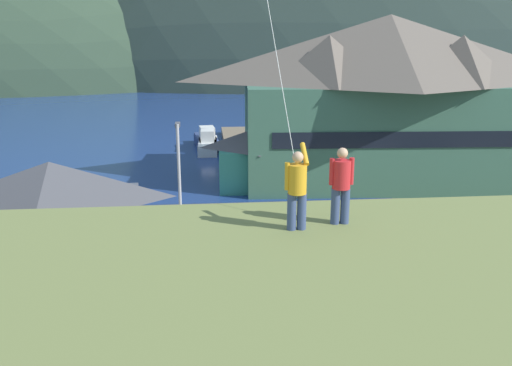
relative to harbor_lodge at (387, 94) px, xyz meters
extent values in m
plane|color=#66604C|center=(-12.25, -23.18, -6.59)|extent=(600.00, 600.00, 0.00)
cube|color=gray|center=(-12.25, -18.18, -6.54)|extent=(40.00, 20.00, 0.10)
cube|color=navy|center=(-12.25, 36.82, -6.57)|extent=(360.00, 84.00, 0.03)
ellipsoid|color=#2D3D33|center=(3.81, 97.71, -6.59)|extent=(90.84, 72.37, 48.69)
ellipsoid|color=#2D3D33|center=(19.80, 85.36, -6.59)|extent=(143.69, 60.63, 88.12)
ellipsoid|color=#3D4C38|center=(29.36, 92.33, -6.59)|extent=(132.46, 54.66, 68.02)
cube|color=#38604C|center=(0.01, 0.14, -2.85)|extent=(21.67, 11.85, 7.49)
cube|color=black|center=(-0.28, -5.25, -2.47)|extent=(17.93, 1.05, 1.10)
pyramid|color=#60564C|center=(0.01, 0.14, 3.31)|extent=(23.00, 12.98, 4.83)
pyramid|color=#60564C|center=(-4.84, -1.48, 2.61)|extent=(6.21, 6.21, 3.38)
pyramid|color=#60564C|center=(4.65, -1.99, 2.61)|extent=(6.21, 6.21, 3.38)
cube|color=#474C56|center=(-20.62, -15.92, -4.70)|extent=(7.58, 5.66, 3.77)
pyramid|color=#47474C|center=(-20.62, -15.92, -1.89)|extent=(8.20, 6.22, 1.85)
cube|color=black|center=(-20.48, -18.59, -5.27)|extent=(1.10, 0.12, 2.64)
cube|color=#338475|center=(-9.99, -1.72, -5.06)|extent=(5.54, 4.13, 3.06)
pyramid|color=#47474C|center=(-9.99, -1.72, -2.83)|extent=(5.99, 4.54, 1.39)
cube|color=black|center=(-10.05, -3.73, -5.52)|extent=(1.10, 0.09, 2.14)
cube|color=#70604C|center=(-10.26, 13.46, -6.24)|extent=(3.20, 13.91, 0.70)
cube|color=silver|center=(-13.45, 10.99, -6.14)|extent=(1.91, 5.56, 0.90)
cube|color=white|center=(-13.45, 10.99, -5.61)|extent=(1.86, 5.39, 0.16)
cube|color=silver|center=(-13.46, 10.57, -4.98)|extent=(1.28, 1.69, 1.10)
cube|color=silver|center=(-6.68, 16.70, -6.14)|extent=(2.62, 7.72, 0.90)
cube|color=white|center=(-6.68, 16.70, -5.61)|extent=(2.54, 7.49, 0.16)
cube|color=silver|center=(-6.69, 16.13, -4.98)|extent=(1.77, 2.34, 1.10)
cube|color=navy|center=(-13.55, 12.75, -6.14)|extent=(2.64, 6.22, 0.90)
cube|color=navy|center=(-13.55, 12.75, -5.61)|extent=(2.56, 6.03, 0.16)
cube|color=silver|center=(-13.49, 12.30, -4.98)|extent=(1.56, 1.96, 1.10)
cube|color=silver|center=(-3.83, -23.40, -5.77)|extent=(4.28, 1.99, 0.80)
cube|color=beige|center=(-3.68, -23.41, -5.02)|extent=(2.17, 1.69, 0.70)
cube|color=black|center=(-3.68, -23.41, -5.05)|extent=(2.21, 1.73, 0.32)
cylinder|color=black|center=(-5.15, -22.42, -6.17)|extent=(0.65, 0.25, 0.64)
cylinder|color=black|center=(-5.23, -24.26, -6.17)|extent=(0.65, 0.25, 0.64)
cylinder|color=black|center=(-2.42, -22.55, -6.17)|extent=(0.65, 0.25, 0.64)
cube|color=navy|center=(-11.94, -21.49, -5.77)|extent=(4.24, 1.89, 0.80)
cube|color=navy|center=(-11.79, -21.49, -5.02)|extent=(2.14, 1.65, 0.70)
cube|color=black|center=(-11.79, -21.49, -5.05)|extent=(2.18, 1.68, 0.32)
cylinder|color=black|center=(-13.32, -20.61, -6.17)|extent=(0.64, 0.23, 0.64)
cylinder|color=black|center=(-13.28, -22.44, -6.17)|extent=(0.64, 0.23, 0.64)
cylinder|color=black|center=(-10.59, -20.55, -6.17)|extent=(0.64, 0.23, 0.64)
cylinder|color=black|center=(-10.55, -22.38, -6.17)|extent=(0.64, 0.23, 0.64)
cube|color=silver|center=(-10.66, -16.99, -5.77)|extent=(4.21, 1.83, 0.80)
cube|color=beige|center=(-10.51, -16.99, -5.02)|extent=(2.11, 1.61, 0.70)
cube|color=black|center=(-10.51, -16.99, -5.05)|extent=(2.15, 1.65, 0.32)
cylinder|color=black|center=(-12.02, -16.06, -6.17)|extent=(0.64, 0.22, 0.64)
cylinder|color=black|center=(-12.03, -17.90, -6.17)|extent=(0.64, 0.22, 0.64)
cylinder|color=black|center=(-9.29, -16.08, -6.17)|extent=(0.64, 0.22, 0.64)
cylinder|color=black|center=(-9.30, -17.92, -6.17)|extent=(0.64, 0.22, 0.64)
cylinder|color=#ADADB2|center=(-15.05, -12.68, -3.20)|extent=(0.16, 0.16, 6.58)
cube|color=#4C4C51|center=(-15.05, -12.33, -0.01)|extent=(0.24, 0.70, 0.20)
cylinder|color=#384770|center=(-11.82, -29.22, 0.91)|extent=(0.20, 0.20, 0.82)
cylinder|color=#384770|center=(-11.60, -29.22, 0.91)|extent=(0.20, 0.20, 0.82)
cylinder|color=gold|center=(-11.71, -29.22, 1.64)|extent=(0.40, 0.40, 0.64)
sphere|color=tan|center=(-11.71, -29.22, 2.12)|extent=(0.24, 0.24, 0.24)
cylinder|color=gold|center=(-11.54, -29.03, 2.14)|extent=(0.13, 0.56, 0.43)
cylinder|color=gold|center=(-11.93, -29.23, 1.71)|extent=(0.11, 0.11, 0.60)
cylinder|color=#384770|center=(-10.79, -28.93, 0.91)|extent=(0.20, 0.20, 0.82)
cylinder|color=#384770|center=(-10.57, -28.93, 0.91)|extent=(0.20, 0.20, 0.82)
cylinder|color=red|center=(-10.68, -28.93, 1.64)|extent=(0.40, 0.40, 0.64)
sphere|color=tan|center=(-10.68, -28.93, 2.12)|extent=(0.24, 0.24, 0.24)
cylinder|color=red|center=(-10.90, -28.93, 1.71)|extent=(0.11, 0.11, 0.60)
cylinder|color=red|center=(-10.46, -28.93, 1.71)|extent=(0.11, 0.11, 0.60)
cylinder|color=silver|center=(-11.98, -26.12, 5.19)|extent=(1.07, 5.72, 9.39)
camera|label=1|loc=(-13.64, -40.36, 4.74)|focal=38.51mm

